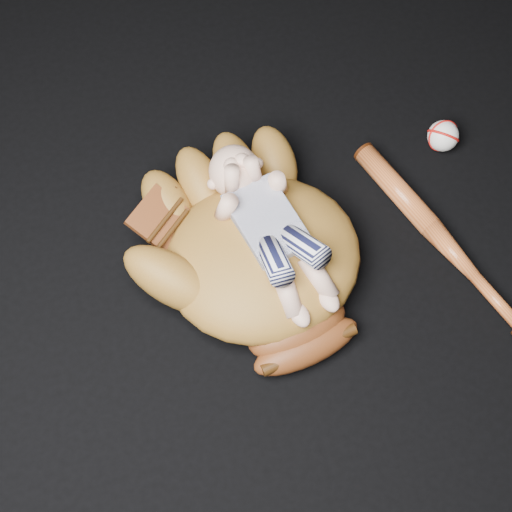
# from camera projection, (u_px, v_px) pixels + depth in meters

# --- Properties ---
(baseball_glove) EXTENTS (0.54, 0.59, 0.16)m
(baseball_glove) POSITION_uv_depth(u_px,v_px,m) (263.00, 253.00, 1.42)
(baseball_glove) COLOR brown
(baseball_glove) RESTS_ON ground
(newborn_baby) EXTENTS (0.25, 0.39, 0.15)m
(newborn_baby) POSITION_uv_depth(u_px,v_px,m) (275.00, 233.00, 1.38)
(newborn_baby) COLOR #DAA78C
(newborn_baby) RESTS_ON baseball_glove
(baseball_bat) EXTENTS (0.20, 0.46, 0.04)m
(baseball_bat) POSITION_uv_depth(u_px,v_px,m) (440.00, 237.00, 1.50)
(baseball_bat) COLOR #AF4F21
(baseball_bat) RESTS_ON ground
(baseball) EXTENTS (0.08, 0.08, 0.06)m
(baseball) POSITION_uv_depth(u_px,v_px,m) (443.00, 136.00, 1.59)
(baseball) COLOR white
(baseball) RESTS_ON ground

